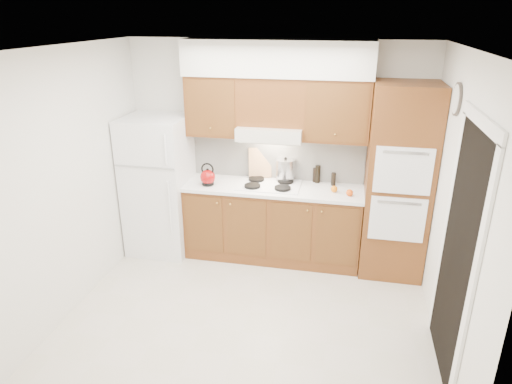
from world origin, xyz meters
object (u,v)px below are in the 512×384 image
kettle (208,177)px  stock_pot (285,169)px  oven_cabinet (398,183)px  fridge (159,186)px

kettle → stock_pot: bearing=13.1°
oven_cabinet → stock_pot: oven_cabinet is taller
oven_cabinet → kettle: size_ratio=12.14×
oven_cabinet → kettle: 2.19m
oven_cabinet → stock_pot: bearing=169.8°
oven_cabinet → kettle: oven_cabinet is taller
kettle → stock_pot: stock_pot is taller
stock_pot → oven_cabinet: bearing=-10.2°
stock_pot → fridge: bearing=-170.1°
kettle → stock_pot: size_ratio=0.76×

